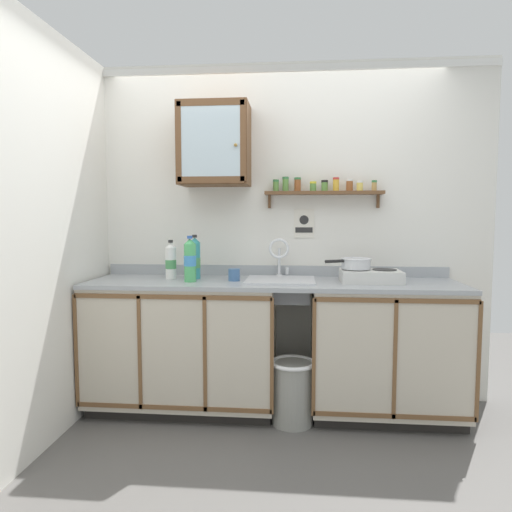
{
  "coord_description": "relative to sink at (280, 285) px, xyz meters",
  "views": [
    {
      "loc": [
        0.18,
        -2.9,
        1.41
      ],
      "look_at": [
        -0.13,
        0.46,
        1.12
      ],
      "focal_mm": 32.12,
      "sensor_mm": 36.0,
      "label": 1
    }
  ],
  "objects": [
    {
      "name": "sink",
      "position": [
        0.0,
        0.0,
        0.0
      ],
      "size": [
        0.49,
        0.48,
        0.44
      ],
      "color": "silver",
      "rests_on": "countertop"
    },
    {
      "name": "countertop",
      "position": [
        -0.06,
        -0.04,
        0.02
      ],
      "size": [
        2.63,
        0.66,
        0.03
      ],
      "primitive_type": "cube",
      "color": "#9EA3A8",
      "rests_on": "lower_cabinet_run"
    },
    {
      "name": "warning_sign",
      "position": [
        0.17,
        0.27,
        0.44
      ],
      "size": [
        0.15,
        0.01,
        0.22
      ],
      "color": "silver"
    },
    {
      "name": "bottle_soda_green_1",
      "position": [
        -0.63,
        -0.12,
        0.18
      ],
      "size": [
        0.09,
        0.09,
        0.32
      ],
      "color": "#4CB266",
      "rests_on": "countertop"
    },
    {
      "name": "backsplash",
      "position": [
        -0.06,
        0.26,
        0.07
      ],
      "size": [
        2.63,
        0.02,
        0.08
      ],
      "primitive_type": "cube",
      "color": "#9EA3A8",
      "rests_on": "countertop"
    },
    {
      "name": "lower_cabinet_run_right",
      "position": [
        0.75,
        -0.04,
        -0.46
      ],
      "size": [
        1.05,
        0.64,
        0.93
      ],
      "color": "black",
      "rests_on": "ground"
    },
    {
      "name": "mug",
      "position": [
        -0.33,
        -0.04,
        0.08
      ],
      "size": [
        0.08,
        0.12,
        0.09
      ],
      "color": "#3F6699",
      "rests_on": "countertop"
    },
    {
      "name": "saucepan",
      "position": [
        0.53,
        -0.01,
        0.16
      ],
      "size": [
        0.33,
        0.22,
        0.08
      ],
      "color": "silver",
      "rests_on": "hot_plate_stove"
    },
    {
      "name": "spice_shelf",
      "position": [
        0.3,
        0.21,
        0.69
      ],
      "size": [
        0.88,
        0.14,
        0.23
      ],
      "color": "brown"
    },
    {
      "name": "bottle_detergent_teal_2",
      "position": [
        -0.63,
        0.03,
        0.18
      ],
      "size": [
        0.08,
        0.08,
        0.33
      ],
      "color": "teal",
      "rests_on": "countertop"
    },
    {
      "name": "side_wall_left",
      "position": [
        -1.42,
        -0.65,
        0.36
      ],
      "size": [
        0.05,
        3.45,
        2.58
      ],
      "primitive_type": "cube",
      "color": "silver",
      "rests_on": "ground"
    },
    {
      "name": "hot_plate_stove",
      "position": [
        0.64,
        -0.03,
        0.07
      ],
      "size": [
        0.41,
        0.3,
        0.09
      ],
      "color": "silver",
      "rests_on": "countertop"
    },
    {
      "name": "bottle_opaque_white_0",
      "position": [
        -0.81,
        0.01,
        0.16
      ],
      "size": [
        0.08,
        0.08,
        0.29
      ],
      "color": "white",
      "rests_on": "countertop"
    },
    {
      "name": "lower_cabinet_run",
      "position": [
        -0.71,
        -0.04,
        -0.46
      ],
      "size": [
        1.36,
        0.64,
        0.93
      ],
      "color": "black",
      "rests_on": "ground"
    },
    {
      "name": "trash_bin",
      "position": [
        0.1,
        -0.24,
        -0.69
      ],
      "size": [
        0.31,
        0.31,
        0.44
      ],
      "color": "gray",
      "rests_on": "ground"
    },
    {
      "name": "floor",
      "position": [
        -0.06,
        -0.37,
        -0.92
      ],
      "size": [
        5.67,
        5.67,
        0.0
      ],
      "primitive_type": "plane",
      "color": "#565451",
      "rests_on": "ground"
    },
    {
      "name": "wall_cabinet",
      "position": [
        -0.49,
        0.11,
        1.02
      ],
      "size": [
        0.51,
        0.35,
        0.6
      ],
      "color": "brown"
    },
    {
      "name": "back_wall",
      "position": [
        -0.06,
        0.3,
        0.37
      ],
      "size": [
        3.27,
        0.07,
        2.58
      ],
      "color": "silver",
      "rests_on": "ground"
    }
  ]
}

